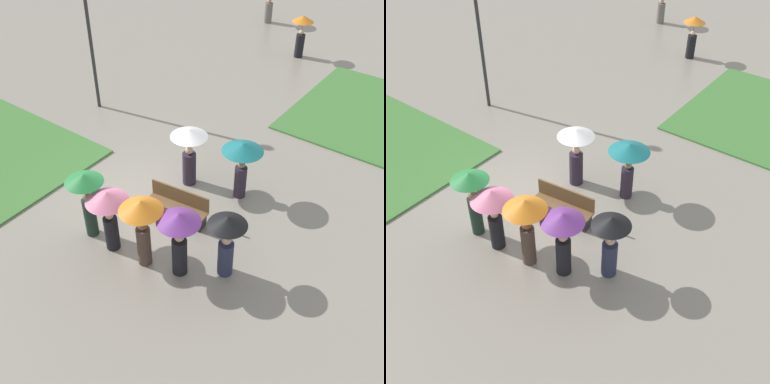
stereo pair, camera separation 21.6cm
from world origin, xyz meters
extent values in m
plane|color=gray|center=(0.00, 0.00, 0.00)|extent=(90.00, 90.00, 0.00)
cube|color=brown|center=(1.42, 0.01, 0.42)|extent=(1.77, 0.62, 0.05)
cube|color=brown|center=(1.39, 0.19, 0.68)|extent=(1.72, 0.26, 0.45)
cube|color=#232326|center=(0.66, -0.08, 0.20)|extent=(0.12, 0.38, 0.40)
cube|color=#232326|center=(2.18, 0.10, 0.20)|extent=(0.12, 0.38, 0.40)
cylinder|color=#2D2D30|center=(-4.70, 3.20, 2.39)|extent=(0.12, 0.12, 4.78)
cylinder|color=#2D2333|center=(0.73, 1.50, 0.51)|extent=(0.53, 0.53, 1.03)
sphere|color=tan|center=(0.73, 1.50, 1.14)|extent=(0.23, 0.23, 0.23)
cylinder|color=#4C4C4F|center=(0.73, 1.50, 1.43)|extent=(0.02, 0.02, 0.35)
cone|color=white|center=(0.73, 1.50, 1.72)|extent=(1.06, 1.06, 0.22)
cylinder|color=black|center=(2.63, -1.44, 0.52)|extent=(0.50, 0.50, 1.03)
sphere|color=tan|center=(2.63, -1.44, 1.15)|extent=(0.23, 0.23, 0.23)
cylinder|color=#4C4C4F|center=(2.63, -1.44, 1.44)|extent=(0.02, 0.02, 0.35)
cone|color=#703389|center=(2.63, -1.44, 1.73)|extent=(1.02, 1.02, 0.24)
cylinder|color=black|center=(0.77, -1.78, 0.48)|extent=(0.42, 0.42, 0.97)
sphere|color=beige|center=(0.77, -1.78, 1.07)|extent=(0.20, 0.20, 0.20)
cylinder|color=#4C4C4F|center=(0.77, -1.78, 1.34)|extent=(0.02, 0.02, 0.35)
cone|color=pink|center=(0.77, -1.78, 1.65)|extent=(1.05, 1.05, 0.27)
cylinder|color=#2D2333|center=(2.24, 1.86, 0.49)|extent=(0.47, 0.47, 0.98)
sphere|color=#997051|center=(2.24, 1.86, 1.08)|extent=(0.20, 0.20, 0.20)
cylinder|color=#4C4C4F|center=(2.24, 1.86, 1.36)|extent=(0.02, 0.02, 0.35)
cone|color=#197075|center=(2.24, 1.86, 1.65)|extent=(1.14, 1.14, 0.24)
cylinder|color=#282D47|center=(3.51, -0.82, 0.48)|extent=(0.50, 0.50, 0.97)
sphere|color=tan|center=(3.51, -0.82, 1.08)|extent=(0.23, 0.23, 0.23)
cylinder|color=#4C4C4F|center=(3.51, -0.82, 1.37)|extent=(0.02, 0.02, 0.35)
cone|color=black|center=(3.51, -0.82, 1.66)|extent=(0.92, 0.92, 0.23)
cylinder|color=#47382D|center=(1.75, -1.70, 0.55)|extent=(0.38, 0.38, 1.10)
sphere|color=brown|center=(1.75, -1.70, 1.22)|extent=(0.23, 0.23, 0.23)
cylinder|color=#4C4C4F|center=(1.75, -1.70, 1.51)|extent=(0.02, 0.02, 0.35)
cone|color=orange|center=(1.75, -1.70, 1.82)|extent=(1.04, 1.04, 0.28)
cylinder|color=#1E3328|center=(-0.01, -1.74, 0.57)|extent=(0.34, 0.34, 1.14)
sphere|color=#997051|center=(-0.01, -1.74, 1.24)|extent=(0.22, 0.22, 0.22)
cylinder|color=#4C4C4F|center=(-0.01, -1.74, 1.53)|extent=(0.02, 0.02, 0.35)
cone|color=#237A38|center=(-0.01, -1.74, 1.81)|extent=(0.96, 0.96, 0.22)
cylinder|color=slate|center=(-3.99, 14.55, 0.49)|extent=(0.39, 0.39, 0.97)
sphere|color=tan|center=(-3.99, 14.55, 1.08)|extent=(0.21, 0.21, 0.21)
cylinder|color=black|center=(-0.79, 11.62, 0.50)|extent=(0.46, 0.46, 1.00)
sphere|color=beige|center=(-0.79, 11.62, 1.10)|extent=(0.20, 0.20, 0.20)
cylinder|color=#4C4C4F|center=(-0.79, 11.62, 1.37)|extent=(0.02, 0.02, 0.35)
cone|color=orange|center=(-0.79, 11.62, 1.68)|extent=(0.93, 0.93, 0.26)
camera|label=1|loc=(7.47, -7.53, 8.81)|focal=45.00mm
camera|label=2|loc=(7.65, -7.40, 8.81)|focal=45.00mm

